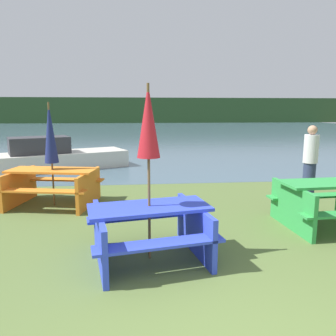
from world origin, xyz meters
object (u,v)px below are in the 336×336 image
at_px(picnic_table_green, 328,200).
at_px(umbrella_crimson, 148,123).
at_px(umbrella_navy, 50,133).
at_px(person, 310,161).
at_px(picnic_table_orange, 53,183).
at_px(boat, 58,157).
at_px(picnic_table_blue, 149,227).

xyz_separation_m(picnic_table_green, umbrella_crimson, (-3.14, -0.94, 1.38)).
xyz_separation_m(umbrella_navy, person, (5.86, 0.28, -0.70)).
bearing_deg(picnic_table_orange, boat, 101.48).
relative_size(picnic_table_green, umbrella_crimson, 0.73).
bearing_deg(umbrella_crimson, picnic_table_blue, 0.00).
bearing_deg(boat, umbrella_navy, -102.36).
distance_m(umbrella_navy, boat, 4.73).
height_order(picnic_table_orange, umbrella_navy, umbrella_navy).
xyz_separation_m(picnic_table_orange, boat, (-0.92, 4.51, -0.05)).
height_order(picnic_table_blue, picnic_table_orange, picnic_table_orange).
relative_size(umbrella_crimson, boat, 0.52).
height_order(picnic_table_blue, boat, boat).
bearing_deg(umbrella_navy, picnic_table_green, -19.83).
distance_m(picnic_table_green, boat, 8.71).
xyz_separation_m(picnic_table_orange, person, (5.86, 0.28, 0.36)).
bearing_deg(picnic_table_green, umbrella_navy, 160.17).
bearing_deg(umbrella_crimson, umbrella_navy, 124.93).
relative_size(picnic_table_blue, umbrella_navy, 0.84).
bearing_deg(picnic_table_orange, umbrella_navy, 116.57).
height_order(picnic_table_blue, person, person).
bearing_deg(umbrella_navy, picnic_table_orange, -63.43).
relative_size(umbrella_crimson, person, 1.41).
xyz_separation_m(picnic_table_blue, person, (3.93, 3.04, 0.39)).
xyz_separation_m(umbrella_navy, umbrella_crimson, (1.93, -2.77, 0.31)).
bearing_deg(person, boat, 148.03).
bearing_deg(boat, picnic_table_green, -70.47).
height_order(umbrella_navy, umbrella_crimson, umbrella_crimson).
bearing_deg(picnic_table_green, boat, 133.38).
height_order(picnic_table_green, boat, boat).
bearing_deg(person, picnic_table_orange, -177.31).
xyz_separation_m(picnic_table_blue, picnic_table_orange, (-1.93, 2.77, 0.03)).
height_order(picnic_table_green, umbrella_navy, umbrella_navy).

